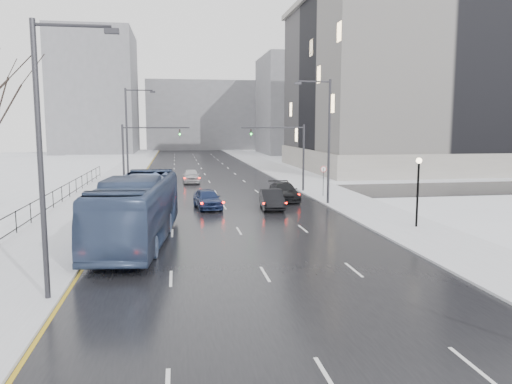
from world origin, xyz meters
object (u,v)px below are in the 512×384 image
sedan_center_near (207,199)px  sedan_center_far (191,176)px  sedan_right_far (284,192)px  streetlight_l_far (129,133)px  streetlight_l_near (46,148)px  mast_signal_left (135,151)px  lamppost_r_mid (418,182)px  sedan_right_near (272,199)px  streetlight_r_mid (326,135)px  bus (137,209)px  mast_signal_right (293,150)px  no_uturn_sign (323,172)px

sedan_center_near → sedan_center_far: 17.80m
sedan_right_far → streetlight_l_far: bearing=145.8°
streetlight_l_near → sedan_center_far: (6.09, 37.41, -4.80)m
mast_signal_left → lamppost_r_mid: bearing=-44.5°
streetlight_l_far → sedan_right_near: 18.37m
sedan_center_near → streetlight_r_mid: bearing=-4.6°
sedan_center_near → streetlight_l_far: bearing=112.0°
streetlight_r_mid → sedan_right_near: size_ratio=2.23×
streetlight_r_mid → sedan_right_near: bearing=-164.0°
bus → sedan_center_far: bus is taller
mast_signal_right → streetlight_r_mid: bearing=-84.0°
bus → sedan_right_far: size_ratio=2.54×
sedan_center_near → mast_signal_right: bearing=37.1°
streetlight_l_far → sedan_center_near: size_ratio=2.25×
sedan_center_near → sedan_right_near: bearing=-18.1°
streetlight_l_far → bus: bearing=-84.2°
bus → streetlight_r_mid: bearing=44.2°
mast_signal_right → sedan_right_near: bearing=-112.3°
lamppost_r_mid → sedan_center_near: bearing=142.1°
sedan_center_far → mast_signal_right: bearing=-46.3°
streetlight_l_far → mast_signal_right: (15.49, -4.00, -1.51)m
streetlight_r_mid → sedan_center_far: (-10.24, 17.41, -4.80)m
streetlight_l_far → no_uturn_sign: streetlight_l_far is taller
sedan_right_near → sedan_right_far: sedan_right_far is taller
sedan_center_near → bus: bearing=-119.5°
sedan_right_near → bus: bearing=-129.8°
sedan_right_far → bus: bearing=-128.9°
streetlight_r_mid → streetlight_l_far: 20.27m
sedan_right_near → sedan_center_far: (-5.57, 18.75, 0.04)m
lamppost_r_mid → sedan_center_far: size_ratio=0.94×
mast_signal_right → sedan_right_far: mast_signal_right is taller
streetlight_l_far → lamppost_r_mid: bearing=-48.9°
streetlight_r_mid → sedan_right_far: streetlight_r_mid is taller
streetlight_l_far → sedan_center_far: 9.46m
streetlight_l_far → bus: (2.34, -23.08, -3.75)m
sedan_right_far → sedan_right_near: bearing=-114.2°
streetlight_r_mid → mast_signal_right: streetlight_r_mid is taller
streetlight_l_near → streetlight_l_far: 32.00m
sedan_center_far → streetlight_l_far: bearing=-139.6°
sedan_right_near → streetlight_r_mid: bearing=20.0°
bus → sedan_right_far: (11.20, 13.92, -1.08)m
streetlight_r_mid → sedan_center_near: (-9.53, -0.37, -4.82)m
bus → streetlight_l_far: bearing=101.6°
streetlight_l_near → sedan_right_near: (11.67, 18.66, -4.84)m
streetlight_l_near → sedan_right_near: bearing=58.0°
sedan_center_near → lamppost_r_mid: bearing=-44.7°
streetlight_r_mid → sedan_right_far: (-2.80, 2.84, -4.83)m
lamppost_r_mid → bus: bearing=-176.3°
streetlight_l_far → sedan_right_near: size_ratio=2.23×
sedan_center_near → sedan_right_far: (6.73, 3.21, -0.01)m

